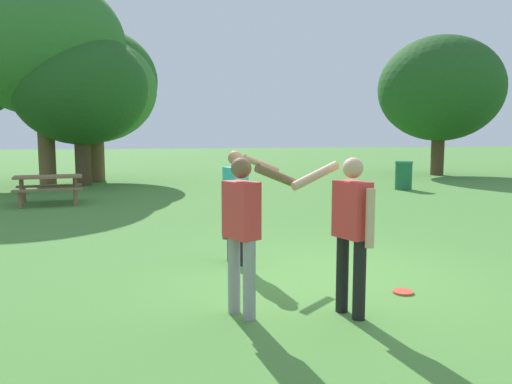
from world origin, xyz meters
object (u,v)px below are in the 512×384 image
trash_can_beside_table (404,175)px  tree_slender_mid (92,89)px  frisbee (403,292)px  tree_broad_center (42,46)px  person_catcher (351,224)px  tree_back_left (95,81)px  person_thrower (236,198)px  person_bystander (242,224)px  picnic_table_near (49,183)px  tree_far_right (80,88)px  tree_back_right (440,89)px

trash_can_beside_table → tree_slender_mid: bearing=152.9°
frisbee → tree_broad_center: size_ratio=0.03×
person_catcher → tree_back_left: tree_back_left is taller
trash_can_beside_table → person_thrower: bearing=-131.5°
tree_broad_center → tree_back_left: 2.48m
person_bystander → picnic_table_near: (-3.37, 9.35, -0.40)m
person_catcher → tree_far_right: 15.29m
picnic_table_near → tree_back_left: (0.74, 7.04, 3.40)m
frisbee → tree_far_right: bearing=109.6°
tree_far_right → tree_back_right: bearing=5.0°
trash_can_beside_table → tree_back_left: size_ratio=0.16×
tree_far_right → tree_broad_center: bearing=156.1°
person_thrower → picnic_table_near: size_ratio=0.88×
person_thrower → person_bystander: (-0.34, -2.11, 0.00)m
tree_back_left → frisbee: bearing=-73.9°
person_thrower → tree_broad_center: bearing=110.0°
person_catcher → picnic_table_near: bearing=114.9°
frisbee → picnic_table_near: bearing=120.7°
picnic_table_near → tree_broad_center: bearing=99.5°
tree_far_right → tree_slender_mid: (0.30, 1.46, 0.11)m
picnic_table_near → tree_broad_center: (-0.92, 5.50, 4.44)m
person_bystander → tree_far_right: bearing=101.8°
person_thrower → person_catcher: size_ratio=1.00×
trash_can_beside_table → person_catcher: bearing=-121.8°
trash_can_beside_table → frisbee: bearing=-119.3°
tree_far_right → tree_back_right: tree_back_right is taller
person_catcher → picnic_table_near: (-4.45, 9.60, -0.40)m
person_thrower → person_catcher: bearing=-72.7°
tree_back_right → tree_far_right: bearing=-175.0°
frisbee → tree_far_right: 15.24m
picnic_table_near → tree_slender_mid: bearing=83.8°
tree_far_right → trash_can_beside_table: bearing=-19.8°
person_thrower → tree_far_right: tree_far_right is taller
person_catcher → tree_broad_center: bearing=109.6°
tree_broad_center → tree_back_left: tree_broad_center is taller
person_thrower → trash_can_beside_table: 11.12m
person_thrower → tree_back_right: 18.27m
tree_slender_mid → tree_back_left: 0.74m
person_bystander → tree_back_left: size_ratio=0.27×
tree_broad_center → tree_far_right: tree_broad_center is taller
picnic_table_near → tree_far_right: 5.75m
frisbee → tree_slender_mid: tree_slender_mid is taller
person_thrower → trash_can_beside_table: bearing=48.5°
person_thrower → tree_back_left: 14.89m
person_thrower → tree_slender_mid: size_ratio=0.29×
tree_far_right → tree_slender_mid: 1.50m
person_bystander → tree_broad_center: 15.98m
person_thrower → tree_back_left: tree_back_left is taller
tree_slender_mid → trash_can_beside_table: bearing=-27.1°
person_catcher → trash_can_beside_table: bearing=58.2°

